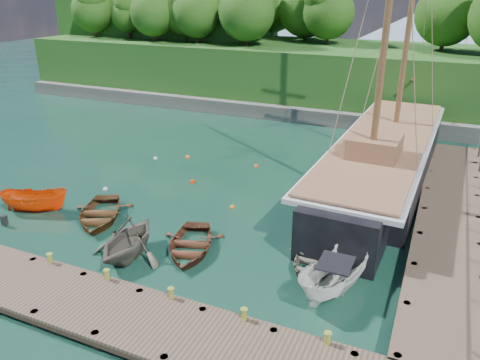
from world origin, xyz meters
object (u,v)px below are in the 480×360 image
(rowboat_1, at_px, (129,256))
(rowboat_3, at_px, (314,269))
(motorboat_orange, at_px, (37,211))
(cabin_boat_white, at_px, (333,293))
(rowboat_2, at_px, (190,251))
(rowboat_0, at_px, (100,219))
(schooner, at_px, (382,163))

(rowboat_1, height_order, rowboat_3, rowboat_1)
(rowboat_3, bearing_deg, motorboat_orange, 177.76)
(cabin_boat_white, bearing_deg, motorboat_orange, -165.45)
(rowboat_1, distance_m, rowboat_2, 2.81)
(rowboat_3, xyz_separation_m, motorboat_orange, (-15.58, -0.67, 0.00))
(rowboat_1, bearing_deg, rowboat_0, 141.11)
(rowboat_2, relative_size, motorboat_orange, 1.13)
(rowboat_0, height_order, rowboat_1, rowboat_1)
(rowboat_1, height_order, cabin_boat_white, rowboat_1)
(rowboat_0, bearing_deg, motorboat_orange, 161.08)
(rowboat_3, distance_m, schooner, 11.64)
(rowboat_1, bearing_deg, cabin_boat_white, 0.88)
(motorboat_orange, distance_m, schooner, 20.72)
(rowboat_1, relative_size, schooner, 0.14)
(rowboat_2, bearing_deg, rowboat_3, -9.96)
(rowboat_2, xyz_separation_m, motorboat_orange, (-9.86, 0.24, 0.00))
(cabin_boat_white, bearing_deg, rowboat_3, 147.75)
(rowboat_3, bearing_deg, schooner, 79.70)
(rowboat_2, height_order, motorboat_orange, motorboat_orange)
(rowboat_1, height_order, motorboat_orange, rowboat_1)
(rowboat_3, distance_m, cabin_boat_white, 1.84)
(rowboat_3, relative_size, motorboat_orange, 1.04)
(rowboat_1, bearing_deg, motorboat_orange, 160.90)
(rowboat_2, relative_size, schooner, 0.15)
(motorboat_orange, bearing_deg, rowboat_0, -102.89)
(rowboat_1, xyz_separation_m, motorboat_orange, (-7.52, 1.79, 0.00))
(rowboat_2, height_order, schooner, schooner)
(cabin_boat_white, bearing_deg, rowboat_1, -156.40)
(rowboat_2, relative_size, cabin_boat_white, 0.96)
(rowboat_0, relative_size, rowboat_1, 1.12)
(rowboat_0, bearing_deg, rowboat_1, -60.62)
(cabin_boat_white, bearing_deg, rowboat_2, -167.01)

